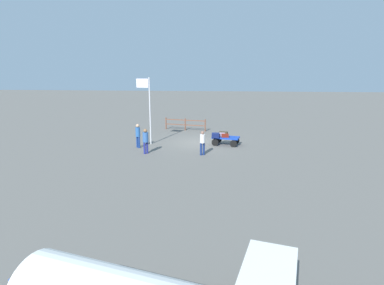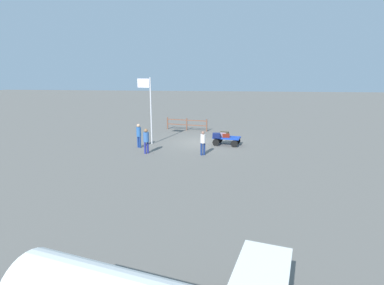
{
  "view_description": "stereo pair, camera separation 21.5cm",
  "coord_description": "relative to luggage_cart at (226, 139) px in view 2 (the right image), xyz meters",
  "views": [
    {
      "loc": [
        -1.69,
        23.45,
        5.44
      ],
      "look_at": [
        0.01,
        6.0,
        1.4
      ],
      "focal_mm": 29.52,
      "sensor_mm": 36.0,
      "label": 1
    },
    {
      "loc": [
        -1.91,
        23.42,
        5.44
      ],
      "look_at": [
        0.01,
        6.0,
        1.4
      ],
      "focal_mm": 29.52,
      "sensor_mm": 36.0,
      "label": 2
    }
  ],
  "objects": [
    {
      "name": "suitcase_maroon",
      "position": [
        0.04,
        0.16,
        0.3
      ],
      "size": [
        0.53,
        0.35,
        0.26
      ],
      "color": "maroon",
      "rests_on": "luggage_cart"
    },
    {
      "name": "worker_supervisor",
      "position": [
        5.27,
        3.06,
        0.55
      ],
      "size": [
        0.53,
        0.53,
        1.68
      ],
      "color": "navy",
      "rests_on": "ground"
    },
    {
      "name": "suitcase_tan",
      "position": [
        0.73,
        0.4,
        0.34
      ],
      "size": [
        0.56,
        0.41,
        0.35
      ],
      "color": "#121D50",
      "rests_on": "luggage_cart"
    },
    {
      "name": "luggage_cart",
      "position": [
        0.0,
        0.0,
        0.0
      ],
      "size": [
        2.12,
        1.53,
        0.61
      ],
      "color": "#163DB7",
      "rests_on": "ground"
    },
    {
      "name": "wooden_fence",
      "position": [
        3.65,
        -5.5,
        0.19
      ],
      "size": [
        3.85,
        0.9,
        1.1
      ],
      "color": "brown",
      "rests_on": "ground"
    },
    {
      "name": "worker_lead",
      "position": [
        1.51,
        3.05,
        0.48
      ],
      "size": [
        0.44,
        0.44,
        1.6
      ],
      "color": "navy",
      "rests_on": "ground"
    },
    {
      "name": "flagpole",
      "position": [
        5.7,
        0.28,
        2.56
      ],
      "size": [
        1.02,
        0.23,
        4.92
      ],
      "color": "silver",
      "rests_on": "ground"
    },
    {
      "name": "suitcase_navy",
      "position": [
        0.16,
        -0.14,
        0.34
      ],
      "size": [
        0.67,
        0.49,
        0.35
      ],
      "color": "#362D1D",
      "rests_on": "luggage_cart"
    },
    {
      "name": "suitcase_grey",
      "position": [
        0.25,
        -0.03,
        0.33
      ],
      "size": [
        0.48,
        0.34,
        0.32
      ],
      "color": "gray",
      "rests_on": "luggage_cart"
    },
    {
      "name": "ground_plane",
      "position": [
        1.94,
        -0.49,
        -0.44
      ],
      "size": [
        120.0,
        120.0,
        0.0
      ],
      "primitive_type": "plane",
      "color": "#65625C"
    },
    {
      "name": "worker_trailing",
      "position": [
        6.21,
        1.5,
        0.55
      ],
      "size": [
        0.45,
        0.45,
        1.72
      ],
      "color": "navy",
      "rests_on": "ground"
    }
  ]
}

